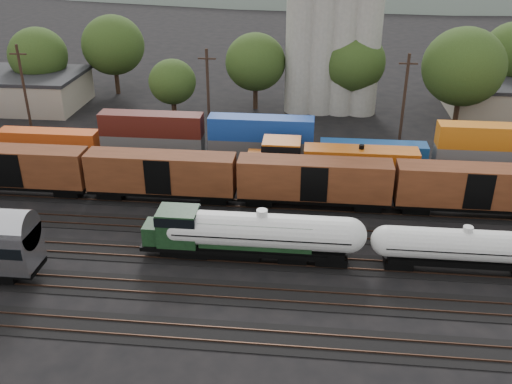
# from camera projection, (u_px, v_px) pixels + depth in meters

# --- Properties ---
(ground) EXTENTS (600.00, 600.00, 0.00)m
(ground) POSITION_uv_depth(u_px,v_px,m) (295.00, 232.00, 53.12)
(ground) COLOR black
(tracks) EXTENTS (180.00, 33.20, 0.20)m
(tracks) POSITION_uv_depth(u_px,v_px,m) (295.00, 232.00, 53.10)
(tracks) COLOR black
(tracks) RESTS_ON ground
(green_locomotive) EXTENTS (15.75, 2.78, 4.17)m
(green_locomotive) POSITION_uv_depth(u_px,v_px,m) (224.00, 234.00, 48.15)
(green_locomotive) COLOR black
(green_locomotive) RESTS_ON ground
(tank_car_a) EXTENTS (17.39, 3.11, 4.56)m
(tank_car_a) POSITION_uv_depth(u_px,v_px,m) (262.00, 233.00, 47.71)
(tank_car_a) COLOR silver
(tank_car_a) RESTS_ON ground
(tank_car_b) EXTENTS (15.18, 2.72, 3.98)m
(tank_car_b) POSITION_uv_depth(u_px,v_px,m) (465.00, 247.00, 46.31)
(tank_car_b) COLOR silver
(tank_car_b) RESTS_ON ground
(orange_locomotive) EXTENTS (19.86, 3.31, 4.97)m
(orange_locomotive) POSITION_uv_depth(u_px,v_px,m) (328.00, 163.00, 60.51)
(orange_locomotive) COLOR black
(orange_locomotive) RESTS_ON ground
(boxcar_string) EXTENTS (169.00, 2.90, 4.20)m
(boxcar_string) POSITION_uv_depth(u_px,v_px,m) (314.00, 180.00, 56.05)
(boxcar_string) COLOR black
(boxcar_string) RESTS_ON ground
(container_wall) EXTENTS (183.73, 2.60, 5.80)m
(container_wall) POSITION_uv_depth(u_px,v_px,m) (400.00, 150.00, 64.25)
(container_wall) COLOR black
(container_wall) RESTS_ON ground
(grain_silo) EXTENTS (13.40, 5.00, 29.00)m
(grain_silo) POSITION_uv_depth(u_px,v_px,m) (332.00, 35.00, 79.90)
(grain_silo) COLOR #A19F94
(grain_silo) RESTS_ON ground
(industrial_sheds) EXTENTS (119.38, 17.26, 5.10)m
(industrial_sheds) POSITION_uv_depth(u_px,v_px,m) (352.00, 97.00, 82.79)
(industrial_sheds) COLOR #9E937F
(industrial_sheds) RESTS_ON ground
(tree_band) EXTENTS (163.55, 23.18, 13.91)m
(tree_band) POSITION_uv_depth(u_px,v_px,m) (376.00, 61.00, 81.65)
(tree_band) COLOR black
(tree_band) RESTS_ON ground
(utility_poles) EXTENTS (122.20, 0.36, 12.00)m
(utility_poles) POSITION_uv_depth(u_px,v_px,m) (304.00, 98.00, 69.97)
(utility_poles) COLOR black
(utility_poles) RESTS_ON ground
(distant_hills) EXTENTS (860.00, 286.00, 130.00)m
(distant_hills) POSITION_uv_depth(u_px,v_px,m) (362.00, 14.00, 291.74)
(distant_hills) COLOR #59665B
(distant_hills) RESTS_ON ground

